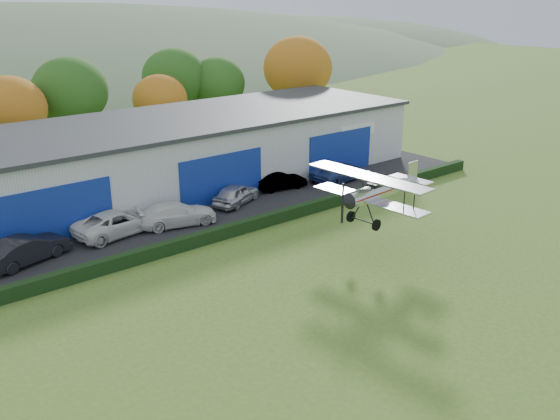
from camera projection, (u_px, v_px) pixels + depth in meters
ground at (419, 360)px, 25.12m from camera, size 300.00×300.00×0.00m
apron at (207, 211)px, 42.20m from camera, size 48.00×9.00×0.05m
hedge at (247, 225)px, 38.57m from camera, size 46.00×0.60×0.80m
hangar at (179, 151)px, 47.57m from camera, size 40.60×12.60×5.30m
tree_belt at (64, 99)px, 53.32m from camera, size 75.70×13.22×10.12m
car_1 at (27, 249)px, 33.88m from camera, size 5.10×2.97×1.59m
car_2 at (117, 222)px, 37.90m from camera, size 5.90×3.35×1.55m
car_3 at (177, 214)px, 39.40m from camera, size 5.60×3.31×1.52m
car_4 at (236, 194)px, 43.38m from camera, size 4.69×3.36×1.48m
car_5 at (281, 181)px, 46.65m from camera, size 4.20×2.06×1.32m
car_6 at (340, 171)px, 48.83m from camera, size 5.56×3.01×1.48m
biplane at (378, 190)px, 35.05m from camera, size 7.02×8.06×3.01m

